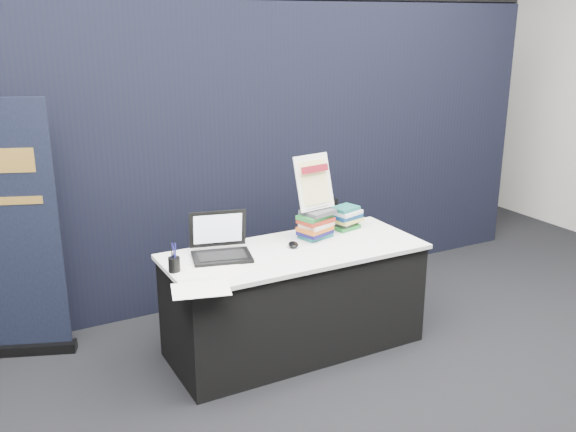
# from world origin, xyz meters

# --- Properties ---
(floor) EXTENTS (8.00, 8.00, 0.00)m
(floor) POSITION_xyz_m (0.00, 0.00, 0.00)
(floor) COLOR black
(floor) RESTS_ON ground
(wall_back) EXTENTS (8.00, 0.02, 3.50)m
(wall_back) POSITION_xyz_m (0.00, 4.00, 1.75)
(wall_back) COLOR #B8B5AE
(wall_back) RESTS_ON floor
(drape_partition) EXTENTS (6.00, 0.08, 2.40)m
(drape_partition) POSITION_xyz_m (0.00, 1.60, 1.20)
(drape_partition) COLOR black
(drape_partition) RESTS_ON floor
(display_table) EXTENTS (1.80, 0.75, 0.75)m
(display_table) POSITION_xyz_m (0.00, 0.55, 0.38)
(display_table) COLOR black
(display_table) RESTS_ON floor
(laptop) EXTENTS (0.44, 0.40, 0.29)m
(laptop) POSITION_xyz_m (-0.51, 0.68, 0.82)
(laptop) COLOR black
(laptop) RESTS_ON display_table
(mouse) EXTENTS (0.11, 0.13, 0.03)m
(mouse) POSITION_xyz_m (0.01, 0.60, 0.77)
(mouse) COLOR black
(mouse) RESTS_ON display_table
(brochure_left) EXTENTS (0.39, 0.32, 0.00)m
(brochure_left) POSITION_xyz_m (-0.82, 0.22, 0.75)
(brochure_left) COLOR white
(brochure_left) RESTS_ON display_table
(brochure_mid) EXTENTS (0.36, 0.28, 0.00)m
(brochure_mid) POSITION_xyz_m (-0.72, 0.48, 0.75)
(brochure_mid) COLOR white
(brochure_mid) RESTS_ON display_table
(brochure_right) EXTENTS (0.32, 0.28, 0.00)m
(brochure_right) POSITION_xyz_m (-0.57, 0.39, 0.75)
(brochure_right) COLOR white
(brochure_right) RESTS_ON display_table
(pen_cup) EXTENTS (0.10, 0.10, 0.10)m
(pen_cup) POSITION_xyz_m (-0.86, 0.56, 0.80)
(pen_cup) COLOR black
(pen_cup) RESTS_ON display_table
(book_stack_tall) EXTENTS (0.26, 0.23, 0.21)m
(book_stack_tall) POSITION_xyz_m (0.25, 0.70, 0.86)
(book_stack_tall) COLOR #185E59
(book_stack_tall) RESTS_ON display_table
(book_stack_short) EXTENTS (0.23, 0.20, 0.17)m
(book_stack_short) POSITION_xyz_m (0.57, 0.78, 0.83)
(book_stack_short) COLOR #1E722F
(book_stack_short) RESTS_ON display_table
(info_sign) EXTENTS (0.31, 0.17, 0.40)m
(info_sign) POSITION_xyz_m (0.25, 0.73, 1.15)
(info_sign) COLOR black
(info_sign) RESTS_ON book_stack_tall
(pullup_banner) EXTENTS (0.75, 0.37, 1.80)m
(pullup_banner) POSITION_xyz_m (-1.75, 1.40, 0.80)
(pullup_banner) COLOR black
(pullup_banner) RESTS_ON floor
(stacking_chair) EXTENTS (0.45, 0.46, 0.84)m
(stacking_chair) POSITION_xyz_m (0.60, 1.06, 0.47)
(stacking_chair) COLOR black
(stacking_chair) RESTS_ON floor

